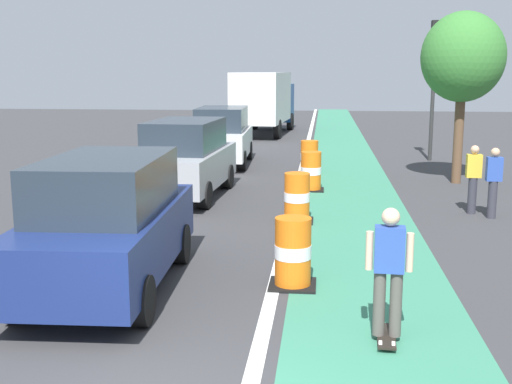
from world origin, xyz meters
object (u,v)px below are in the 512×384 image
parked_suv_nearest (108,223)px  parked_suv_second (186,158)px  skateboarder_on_lane (389,270)px  traffic_barrel_back (311,172)px  delivery_truck_down_block (264,99)px  pedestrian_waiting (493,181)px  pedestrian_crossing (473,177)px  traffic_barrel_far (309,158)px  traffic_barrel_front (293,253)px  street_tree_sidewalk (463,58)px  traffic_light_corner (434,65)px  parked_suv_third (222,136)px  traffic_barrel_mid (297,198)px

parked_suv_nearest → parked_suv_second: same height
skateboarder_on_lane → parked_suv_second: (-4.42, 8.97, 0.12)m
traffic_barrel_back → delivery_truck_down_block: 16.49m
traffic_barrel_back → pedestrian_waiting: pedestrian_waiting is taller
parked_suv_second → pedestrian_crossing: 7.21m
parked_suv_second → traffic_barrel_far: size_ratio=4.29×
traffic_barrel_front → pedestrian_waiting: 6.75m
skateboarder_on_lane → street_tree_sidewalk: size_ratio=0.34×
skateboarder_on_lane → delivery_truck_down_block: delivery_truck_down_block is taller
skateboarder_on_lane → traffic_light_corner: size_ratio=0.33×
traffic_light_corner → pedestrian_crossing: 9.70m
pedestrian_waiting → traffic_light_corner: bearing=89.1°
parked_suv_second → street_tree_sidewalk: size_ratio=0.94×
skateboarder_on_lane → traffic_light_corner: traffic_light_corner is taller
traffic_barrel_far → parked_suv_third: bearing=149.4°
traffic_barrel_front → traffic_barrel_back: bearing=89.3°
traffic_barrel_back → skateboarder_on_lane: bearing=-83.6°
parked_suv_third → parked_suv_second: bearing=-90.1°
parked_suv_second → traffic_barrel_mid: 4.01m
delivery_truck_down_block → pedestrian_waiting: 20.52m
parked_suv_third → street_tree_sidewalk: street_tree_sidewalk is taller
delivery_truck_down_block → pedestrian_waiting: bearing=-70.1°
pedestrian_crossing → pedestrian_waiting: 0.57m
traffic_barrel_front → parked_suv_second: bearing=114.3°
parked_suv_nearest → pedestrian_waiting: parked_suv_nearest is taller
parked_suv_nearest → pedestrian_crossing: size_ratio=2.90×
parked_suv_third → traffic_barrel_front: bearing=-76.5°
traffic_barrel_front → traffic_barrel_far: 11.25m
parked_suv_nearest → pedestrian_waiting: (7.05, 5.62, -0.17)m
traffic_barrel_mid → traffic_barrel_back: (0.23, 3.88, 0.00)m
traffic_barrel_front → traffic_barrel_far: bearing=90.0°
delivery_truck_down_block → street_tree_sidewalk: 16.25m
parked_suv_third → delivery_truck_down_block: bearing=87.7°
traffic_barrel_front → traffic_light_corner: bearing=73.6°
traffic_barrel_mid → traffic_light_corner: bearing=66.8°
parked_suv_third → traffic_barrel_far: size_ratio=4.28×
traffic_barrel_front → street_tree_sidewalk: 11.37m
parked_suv_third → skateboarder_on_lane: bearing=-73.7°
delivery_truck_down_block → traffic_light_corner: traffic_light_corner is taller
traffic_barrel_mid → delivery_truck_down_block: (-2.57, 20.07, 1.31)m
parked_suv_second → skateboarder_on_lane: bearing=-63.8°
skateboarder_on_lane → traffic_barrel_back: (-1.15, 10.28, -0.38)m
traffic_barrel_far → pedestrian_waiting: bearing=-54.6°
parked_suv_nearest → traffic_barrel_back: (2.89, 8.71, -0.50)m
traffic_light_corner → parked_suv_nearest: bearing=-115.1°
traffic_barrel_back → street_tree_sidewalk: bearing=21.5°
skateboarder_on_lane → pedestrian_waiting: (3.01, 7.19, -0.05)m
traffic_barrel_front → pedestrian_crossing: bearing=55.4°
traffic_barrel_mid → pedestrian_crossing: 4.25m
traffic_barrel_back → street_tree_sidewalk: size_ratio=0.22×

